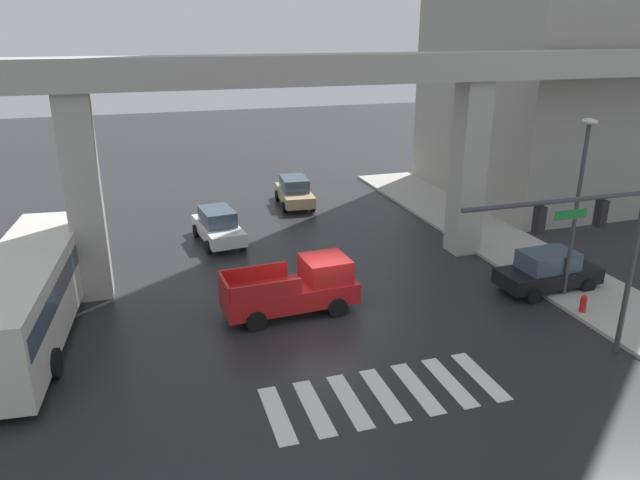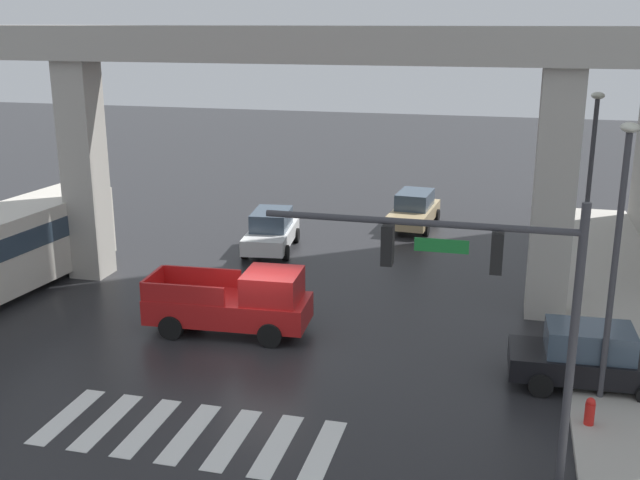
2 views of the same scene
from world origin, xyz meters
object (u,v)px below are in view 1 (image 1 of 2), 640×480
at_px(sedan_white, 218,226).
at_px(sedan_tan, 294,192).
at_px(street_lamp_mid_block, 469,150).
at_px(city_bus, 28,291).
at_px(sedan_black, 548,271).
at_px(pickup_truck, 297,288).
at_px(traffic_signal_mast, 595,235).
at_px(fire_hydrant, 583,305).
at_px(street_lamp_near_corner, 579,189).

distance_m(sedan_white, sedan_tan, 7.57).
xyz_separation_m(sedan_tan, street_lamp_mid_block, (6.98, -8.06, 3.70)).
distance_m(city_bus, sedan_black, 20.03).
bearing_deg(pickup_truck, sedan_black, -6.45).
relative_size(pickup_truck, street_lamp_mid_block, 0.72).
relative_size(traffic_signal_mast, street_lamp_mid_block, 0.90).
xyz_separation_m(sedan_tan, fire_hydrant, (6.58, -17.68, -0.42)).
height_order(city_bus, sedan_white, city_bus).
xyz_separation_m(city_bus, sedan_white, (7.70, 7.86, -0.87)).
bearing_deg(pickup_truck, sedan_white, 101.07).
bearing_deg(pickup_truck, fire_hydrant, -19.13).
height_order(street_lamp_near_corner, street_lamp_mid_block, same).
relative_size(pickup_truck, sedan_black, 1.19).
distance_m(pickup_truck, city_bus, 9.51).
bearing_deg(city_bus, sedan_white, 45.59).
bearing_deg(traffic_signal_mast, city_bus, 157.39).
bearing_deg(sedan_white, street_lamp_near_corner, -41.14).
height_order(pickup_truck, traffic_signal_mast, traffic_signal_mast).
height_order(traffic_signal_mast, fire_hydrant, traffic_signal_mast).
relative_size(sedan_tan, traffic_signal_mast, 0.68).
height_order(sedan_white, traffic_signal_mast, traffic_signal_mast).
relative_size(city_bus, sedan_black, 2.52).
bearing_deg(sedan_tan, sedan_white, -135.96).
bearing_deg(pickup_truck, traffic_signal_mast, -38.44).
bearing_deg(sedan_tan, pickup_truck, -104.75).
bearing_deg(street_lamp_mid_block, sedan_black, -91.83).
distance_m(sedan_black, street_lamp_near_corner, 3.80).
bearing_deg(fire_hydrant, sedan_white, 134.08).
bearing_deg(fire_hydrant, street_lamp_mid_block, 87.62).
bearing_deg(sedan_white, fire_hydrant, -45.92).
relative_size(sedan_white, sedan_black, 1.03).
bearing_deg(city_bus, fire_hydrant, -13.00).
xyz_separation_m(sedan_black, sedan_tan, (-6.75, 15.30, 0.00)).
bearing_deg(fire_hydrant, city_bus, 167.00).
height_order(city_bus, street_lamp_mid_block, street_lamp_mid_block).
height_order(sedan_white, sedan_tan, same).
xyz_separation_m(sedan_white, fire_hydrant, (12.02, -12.42, -0.42)).
distance_m(city_bus, sedan_white, 11.04).
height_order(pickup_truck, street_lamp_near_corner, street_lamp_near_corner).
distance_m(sedan_tan, traffic_signal_mast, 21.01).
height_order(city_bus, sedan_black, city_bus).
height_order(pickup_truck, city_bus, city_bus).
distance_m(sedan_white, fire_hydrant, 17.29).
bearing_deg(sedan_tan, street_lamp_near_corner, -66.59).
bearing_deg(fire_hydrant, pickup_truck, 160.87).
relative_size(sedan_black, traffic_signal_mast, 0.67).
bearing_deg(street_lamp_mid_block, sedan_white, 167.35).
bearing_deg(sedan_black, fire_hydrant, -94.03).
xyz_separation_m(city_bus, street_lamp_mid_block, (20.13, 5.07, 2.83)).
xyz_separation_m(sedan_black, traffic_signal_mast, (-2.66, -5.01, 3.54)).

